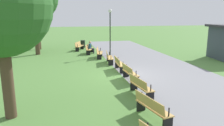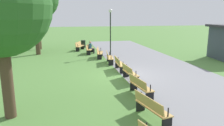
% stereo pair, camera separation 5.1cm
% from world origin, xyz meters
% --- Properties ---
extents(ground_plane, '(120.00, 120.00, 0.00)m').
position_xyz_m(ground_plane, '(0.00, 0.00, 0.00)').
color(ground_plane, '#54843D').
extents(path_paving, '(35.58, 5.92, 0.01)m').
position_xyz_m(path_paving, '(0.00, 2.72, 0.00)').
color(path_paving, gray).
rests_on(path_paving, ground).
extents(bench_0, '(1.75, 1.09, 0.89)m').
position_xyz_m(bench_0, '(-10.37, -2.11, 0.47)').
color(bench_0, tan).
rests_on(bench_0, ground).
extents(bench_1, '(1.77, 0.96, 0.89)m').
position_xyz_m(bench_1, '(-8.15, -1.31, 0.47)').
color(bench_1, tan).
rests_on(bench_1, ground).
extents(bench_2, '(1.76, 0.83, 0.89)m').
position_xyz_m(bench_2, '(-5.86, -0.70, 0.47)').
color(bench_2, tan).
rests_on(bench_2, ground).
extents(bench_3, '(1.75, 0.69, 0.89)m').
position_xyz_m(bench_3, '(-3.54, -0.30, 0.47)').
color(bench_3, tan).
rests_on(bench_3, ground).
extents(bench_4, '(1.72, 0.55, 0.89)m').
position_xyz_m(bench_4, '(-1.18, -0.09, 0.47)').
color(bench_4, tan).
rests_on(bench_4, ground).
extents(bench_5, '(1.72, 0.55, 0.89)m').
position_xyz_m(bench_5, '(1.18, -0.09, 0.47)').
color(bench_5, tan).
rests_on(bench_5, ground).
extents(bench_6, '(1.75, 0.69, 0.89)m').
position_xyz_m(bench_6, '(3.54, -0.30, 0.47)').
color(bench_6, tan).
rests_on(bench_6, ground).
extents(bench_7, '(1.76, 0.83, 0.89)m').
position_xyz_m(bench_7, '(5.86, -0.70, 0.47)').
color(bench_7, tan).
rests_on(bench_7, ground).
extents(person_seated, '(0.45, 0.58, 1.20)m').
position_xyz_m(person_seated, '(-8.28, -1.12, 0.64)').
color(person_seated, navy).
rests_on(person_seated, ground).
extents(tree_2, '(2.89, 2.89, 6.07)m').
position_xyz_m(tree_2, '(-8.74, -6.09, 4.56)').
color(tree_2, '#4C3828').
rests_on(tree_2, ground).
extents(lamp_post, '(0.32, 0.32, 4.18)m').
position_xyz_m(lamp_post, '(-6.99, 0.52, 2.89)').
color(lamp_post, black).
rests_on(lamp_post, ground).
extents(trash_bin, '(0.51, 0.51, 0.83)m').
position_xyz_m(trash_bin, '(-12.32, -1.55, 0.42)').
color(trash_bin, black).
rests_on(trash_bin, ground).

